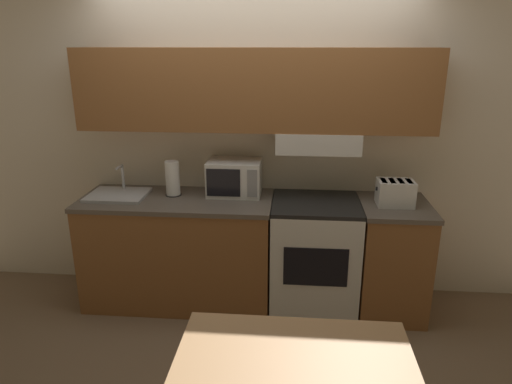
{
  "coord_description": "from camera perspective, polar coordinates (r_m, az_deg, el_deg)",
  "views": [
    {
      "loc": [
        0.32,
        -3.65,
        2.06
      ],
      "look_at": [
        0.05,
        -0.56,
        1.05
      ],
      "focal_mm": 32.0,
      "sensor_mm": 36.0,
      "label": 1
    }
  ],
  "objects": [
    {
      "name": "ground_plane",
      "position": [
        4.2,
        -0.02,
        -11.25
      ],
      "size": [
        16.0,
        16.0,
        0.0
      ],
      "primitive_type": "plane",
      "color": "#7F664C"
    },
    {
      "name": "wall_back",
      "position": [
        3.65,
        0.11,
        8.84
      ],
      "size": [
        5.1,
        0.38,
        2.55
      ],
      "color": "silver",
      "rests_on": "ground_plane"
    },
    {
      "name": "stove_range",
      "position": [
        3.71,
        7.24,
        -7.78
      ],
      "size": [
        0.67,
        0.63,
        0.9
      ],
      "color": "silver",
      "rests_on": "ground_plane"
    },
    {
      "name": "paper_towel_roll",
      "position": [
        3.69,
        -10.39,
        1.67
      ],
      "size": [
        0.13,
        0.13,
        0.28
      ],
      "color": "black",
      "rests_on": "lower_counter_main"
    },
    {
      "name": "sink_basin",
      "position": [
        3.79,
        -16.88,
        -0.28
      ],
      "size": [
        0.45,
        0.37,
        0.23
      ],
      "color": "#B7BABF",
      "rests_on": "lower_counter_main"
    },
    {
      "name": "lower_counter_right_stub",
      "position": [
        3.79,
        16.5,
        -7.87
      ],
      "size": [
        0.52,
        0.65,
        0.9
      ],
      "color": "brown",
      "rests_on": "ground_plane"
    },
    {
      "name": "toaster",
      "position": [
        3.57,
        17.01,
        -0.08
      ],
      "size": [
        0.28,
        0.2,
        0.19
      ],
      "color": "silver",
      "rests_on": "lower_counter_right_stub"
    },
    {
      "name": "lower_counter_main",
      "position": [
        3.82,
        -9.57,
        -7.12
      ],
      "size": [
        1.51,
        0.65,
        0.9
      ],
      "color": "brown",
      "rests_on": "ground_plane"
    },
    {
      "name": "microwave",
      "position": [
        3.66,
        -2.69,
        1.85
      ],
      "size": [
        0.42,
        0.32,
        0.28
      ],
      "color": "silver",
      "rests_on": "lower_counter_main"
    }
  ]
}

